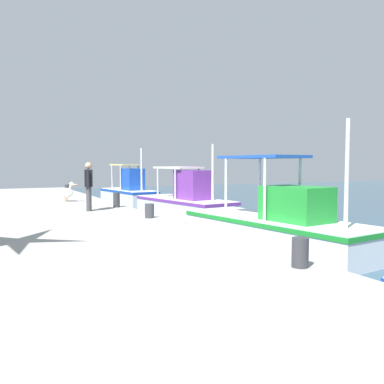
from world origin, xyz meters
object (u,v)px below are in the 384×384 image
(fishing_boat_second, at_px, (186,202))
(mooring_bollard_second, at_px, (116,200))
(pelican, at_px, (67,192))
(fisherman_standing, at_px, (89,184))
(fishing_boat_nearest, at_px, (129,193))
(mooring_bollard_third, at_px, (149,211))
(mooring_bollard_nearest, at_px, (67,188))
(mooring_bollard_fourth, at_px, (300,252))
(fishing_boat_third, at_px, (278,226))

(fishing_boat_second, height_order, mooring_bollard_second, fishing_boat_second)
(pelican, height_order, fisherman_standing, fisherman_standing)
(fishing_boat_nearest, relative_size, mooring_bollard_third, 11.54)
(fisherman_standing, xyz_separation_m, mooring_bollard_third, (2.61, 1.14, -0.68))
(mooring_bollard_nearest, bearing_deg, mooring_bollard_fourth, 0.00)
(mooring_bollard_nearest, bearing_deg, fishing_boat_nearest, 65.90)
(fisherman_standing, xyz_separation_m, mooring_bollard_nearest, (-10.60, 1.14, -0.70))
(fishing_boat_third, xyz_separation_m, mooring_bollard_fourth, (4.31, -3.01, 0.39))
(pelican, bearing_deg, fisherman_standing, 0.85)
(fishing_boat_nearest, xyz_separation_m, fishing_boat_third, (13.79, -0.22, -0.06))
(fishing_boat_second, xyz_separation_m, fisherman_standing, (2.48, -4.78, 1.01))
(fishing_boat_second, height_order, mooring_bollard_fourth, fishing_boat_second)
(fishing_boat_nearest, xyz_separation_m, mooring_bollard_fourth, (18.10, -3.24, 0.33))
(fishing_boat_second, bearing_deg, fisherman_standing, -62.60)
(mooring_bollard_nearest, relative_size, mooring_bollard_fourth, 0.82)
(mooring_bollard_second, bearing_deg, fishing_boat_nearest, 159.06)
(mooring_bollard_fourth, bearing_deg, mooring_bollard_second, -180.00)
(fishing_boat_second, distance_m, mooring_bollard_third, 6.26)
(mooring_bollard_second, height_order, mooring_bollard_third, mooring_bollard_second)
(fishing_boat_nearest, xyz_separation_m, mooring_bollard_second, (8.45, -3.24, 0.37))
(fishing_boat_second, distance_m, fishing_boat_third, 7.15)
(fishing_boat_third, bearing_deg, fishing_boat_second, 175.00)
(fishing_boat_third, height_order, fisherman_standing, fishing_boat_third)
(fishing_boat_nearest, xyz_separation_m, fishing_boat_second, (6.67, 0.40, -0.01))
(fishing_boat_third, xyz_separation_m, mooring_bollard_second, (-5.34, -3.01, 0.43))
(mooring_bollard_second, xyz_separation_m, mooring_bollard_third, (3.31, -0.00, -0.06))
(pelican, xyz_separation_m, fisherman_standing, (3.81, 0.06, 0.49))
(fishing_boat_nearest, xyz_separation_m, mooring_bollard_third, (11.76, -3.24, 0.32))
(mooring_bollard_nearest, height_order, mooring_bollard_second, mooring_bollard_second)
(fisherman_standing, distance_m, mooring_bollard_third, 2.93)
(fisherman_standing, bearing_deg, fishing_boat_third, 41.80)
(mooring_bollard_second, distance_m, mooring_bollard_third, 3.31)
(pelican, bearing_deg, mooring_bollard_second, 21.05)
(pelican, height_order, mooring_bollard_fourth, pelican)
(fishing_boat_third, height_order, mooring_bollard_third, fishing_boat_third)
(fisherman_standing, bearing_deg, pelican, -179.15)
(mooring_bollard_second, relative_size, mooring_bollard_fourth, 1.18)
(mooring_bollard_second, bearing_deg, fishing_boat_third, 29.42)
(fisherman_standing, height_order, mooring_bollard_nearest, fisherman_standing)
(fishing_boat_nearest, distance_m, pelican, 6.96)
(mooring_bollard_nearest, distance_m, mooring_bollard_second, 9.90)
(fishing_boat_third, distance_m, mooring_bollard_fourth, 5.27)
(fishing_boat_third, relative_size, mooring_bollard_third, 15.16)
(fisherman_standing, distance_m, mooring_bollard_fourth, 9.05)
(fishing_boat_second, bearing_deg, mooring_bollard_fourth, -17.64)
(mooring_bollard_fourth, bearing_deg, pelican, -174.64)
(mooring_bollard_second, bearing_deg, mooring_bollard_nearest, 180.00)
(mooring_bollard_second, bearing_deg, fishing_boat_second, 116.11)
(fishing_boat_nearest, bearing_deg, mooring_bollard_nearest, -114.10)
(mooring_bollard_second, bearing_deg, mooring_bollard_third, -0.00)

